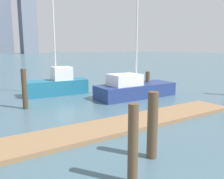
# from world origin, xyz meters

# --- Properties ---
(ground_plane) EXTENTS (300.00, 300.00, 0.00)m
(ground_plane) POSITION_xyz_m (0.00, 20.00, 0.00)
(ground_plane) COLOR #476675
(floating_dock) EXTENTS (12.69, 2.00, 0.18)m
(floating_dock) POSITION_xyz_m (2.84, 8.58, 0.09)
(floating_dock) COLOR #93704C
(floating_dock) RESTS_ON ground_plane
(dock_piling_0) EXTENTS (0.33, 0.33, 1.75)m
(dock_piling_0) POSITION_xyz_m (8.29, 13.53, 0.88)
(dock_piling_0) COLOR brown
(dock_piling_0) RESTS_ON ground_plane
(dock_piling_1) EXTENTS (0.33, 0.33, 2.17)m
(dock_piling_1) POSITION_xyz_m (1.56, 5.61, 1.09)
(dock_piling_1) COLOR brown
(dock_piling_1) RESTS_ON ground_plane
(dock_piling_3) EXTENTS (0.29, 0.29, 2.33)m
(dock_piling_3) POSITION_xyz_m (-0.51, 14.15, 1.17)
(dock_piling_3) COLOR #473826
(dock_piling_3) RESTS_ON ground_plane
(dock_piling_4) EXTENTS (0.27, 0.27, 2.16)m
(dock_piling_4) POSITION_xyz_m (0.13, 4.77, 1.08)
(dock_piling_4) COLOR brown
(dock_piling_4) RESTS_ON ground_plane
(moored_boat_1) EXTENTS (5.95, 2.18, 7.58)m
(moored_boat_1) POSITION_xyz_m (6.77, 13.27, 0.66)
(moored_boat_1) COLOR navy
(moored_boat_1) RESTS_ON ground_plane
(moored_boat_2) EXTENTS (4.68, 1.95, 9.78)m
(moored_boat_2) POSITION_xyz_m (2.52, 17.23, 0.80)
(moored_boat_2) COLOR #1E6B8C
(moored_boat_2) RESTS_ON ground_plane
(skyline_tower_5) EXTENTS (9.61, 8.21, 40.65)m
(skyline_tower_5) POSITION_xyz_m (31.74, 150.17, 20.32)
(skyline_tower_5) COLOR slate
(skyline_tower_5) RESTS_ON ground_plane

